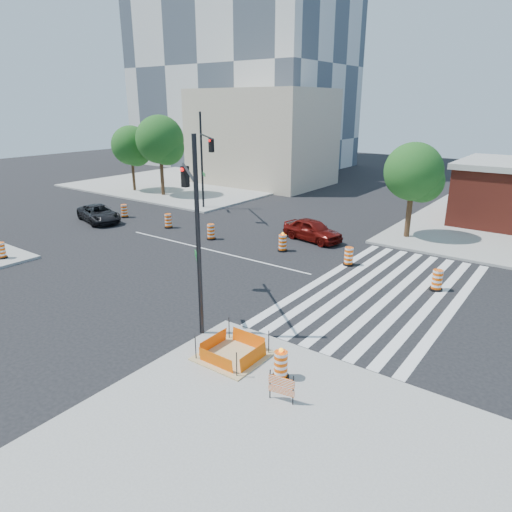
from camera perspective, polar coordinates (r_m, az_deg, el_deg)
The scene contains 22 objects.
ground at distance 28.04m, azimuth -5.60°, elevation 0.71°, with size 120.00×120.00×0.00m, color black.
sidewalk_nw at distance 52.83m, azimuth -7.25°, elevation 9.18°, with size 22.00×22.00×0.15m, color gray.
crosswalk_east at distance 22.66m, azimuth 15.63°, elevation -4.33°, with size 6.75×13.50×0.01m.
lane_centerline at distance 28.04m, azimuth -5.60°, elevation 0.72°, with size 14.00×0.12×0.01m, color silver.
excavation_pit at distance 16.30m, azimuth -2.92°, elevation -12.21°, with size 2.20×2.20×0.90m.
beige_midrise at distance 51.53m, azimuth 0.71°, elevation 14.61°, with size 14.00×10.00×10.00m, color #B9A68D.
red_coupe at distance 29.98m, azimuth 7.08°, elevation 3.25°, with size 1.67×4.15×1.41m, color #510A07.
dark_suv at distance 36.58m, azimuth -19.07°, elevation 5.04°, with size 2.10×4.56×1.27m, color black.
signal_pole_se at distance 17.87m, azimuth -7.87°, elevation 5.51°, with size 4.36×3.76×7.44m.
signal_pole_nw at distance 37.04m, azimuth -6.46°, elevation 12.59°, with size 4.68×3.78×7.77m.
pit_drum at distance 14.99m, azimuth 3.12°, elevation -13.52°, with size 0.55×0.55×1.08m.
sw_corner_drum at distance 29.69m, azimuth -29.21°, elevation 0.56°, with size 0.54×0.54×0.92m.
barricade at distance 13.93m, azimuth 3.20°, elevation -15.89°, with size 0.82×0.18×0.97m.
tree_north_a at distance 47.92m, azimuth -15.28°, elevation 12.93°, with size 3.83×3.83×6.52m.
tree_north_b at distance 44.72m, azimuth -11.84°, elevation 13.74°, with size 4.45×4.45×7.57m.
tree_north_c at distance 31.16m, azimuth 19.14°, elevation 9.54°, with size 3.75×3.69×6.27m.
median_drum_0 at distance 37.45m, azimuth -16.13°, elevation 5.38°, with size 0.60×0.60×1.02m.
median_drum_1 at distance 33.49m, azimuth -10.91°, elevation 4.27°, with size 0.60×0.60×1.02m.
median_drum_2 at distance 30.21m, azimuth -5.65°, elevation 2.97°, with size 0.60×0.60×1.02m.
median_drum_3 at distance 27.68m, azimuth 3.34°, elevation 1.59°, with size 0.60×0.60×1.18m.
median_drum_4 at distance 25.73m, azimuth 11.50°, elevation -0.12°, with size 0.60×0.60×1.02m.
median_drum_5 at distance 23.51m, azimuth 21.68°, elevation -2.91°, with size 0.60×0.60×1.02m.
Camera 1 is at (17.93, -19.79, 8.56)m, focal length 32.00 mm.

